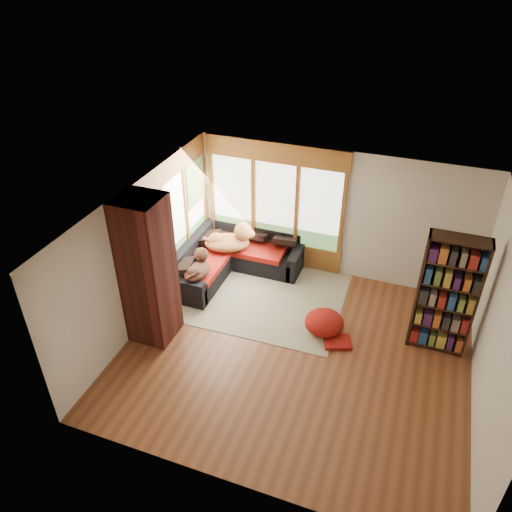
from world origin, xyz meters
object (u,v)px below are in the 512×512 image
Objects in this scene: area_rug at (258,294)px; brick_chimney at (148,271)px; sectional_sofa at (226,261)px; pouf at (324,322)px; dog_tan at (231,236)px; bookshelf at (446,296)px; dog_brindle at (198,263)px.

brick_chimney is at bearing -128.87° from area_rug.
pouf is (2.27, -1.01, -0.11)m from sectional_sofa.
sectional_sofa is 2.09× the size of dog_tan.
brick_chimney reaches higher than area_rug.
dog_brindle is (-4.29, -0.08, -0.33)m from bookshelf.
dog_tan is (-2.22, 1.18, 0.60)m from pouf.
bookshelf reaches higher than dog_brindle.
bookshelf is at bearing -34.12° from dog_tan.
area_rug is at bearing 174.88° from bookshelf.
brick_chimney is at bearing 164.41° from dog_brindle.
dog_tan reaches higher than sectional_sofa.
pouf is at bearing 20.98° from brick_chimney.
dog_tan is 1.43× the size of dog_brindle.
dog_brindle is (-0.20, -0.82, 0.43)m from sectional_sofa.
sectional_sofa is at bearing -127.43° from dog_tan.
bookshelf is 2.02× the size of dog_tan.
area_rug is (0.84, -0.45, -0.30)m from sectional_sofa.
sectional_sofa is 0.68× the size of area_rug.
dog_brindle is (-1.04, -0.37, 0.72)m from area_rug.
dog_brindle is (-2.46, 0.19, 0.54)m from pouf.
brick_chimney is at bearing -159.02° from pouf.
dog_tan reaches higher than area_rug.
sectional_sofa is 2.48m from pouf.
sectional_sofa is at bearing 156.03° from pouf.
brick_chimney reaches higher than dog_brindle.
brick_chimney is 2.33m from dog_tan.
dog_brindle is at bearing -160.22° from area_rug.
dog_brindle reaches higher than sectional_sofa.
bookshelf is at bearing -9.49° from sectional_sofa.
sectional_sofa is 0.95m from dog_brindle.
sectional_sofa is 1.04× the size of bookshelf.
dog_brindle is at bearing -178.89° from bookshelf.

